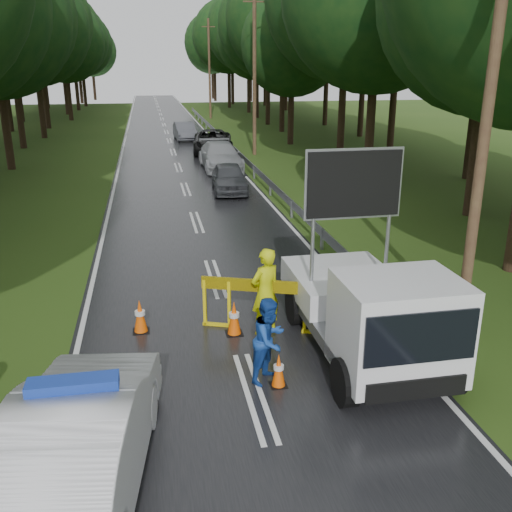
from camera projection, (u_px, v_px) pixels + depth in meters
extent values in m
plane|color=#2A4814|center=(254.00, 395.00, 10.34)|extent=(160.00, 160.00, 0.00)
cube|color=black|center=(173.00, 152.00, 38.25)|extent=(7.00, 140.00, 0.02)
cylinder|color=gray|center=(445.00, 360.00, 10.88)|extent=(0.12, 0.12, 0.70)
cube|color=gray|center=(228.00, 143.00, 38.72)|extent=(0.05, 60.00, 0.30)
cylinder|color=#492E22|center=(489.00, 101.00, 11.50)|extent=(0.24, 0.24, 10.00)
cylinder|color=#492E22|center=(254.00, 75.00, 35.69)|extent=(0.24, 0.24, 10.00)
cube|color=#492E22|center=(254.00, 2.00, 34.33)|extent=(1.40, 0.08, 0.08)
cylinder|color=#492E22|center=(209.00, 70.00, 59.88)|extent=(0.24, 0.24, 10.00)
cube|color=#492E22|center=(208.00, 27.00, 58.52)|extent=(1.40, 0.08, 0.08)
imported|color=silver|center=(80.00, 440.00, 7.85)|extent=(2.35, 5.03, 1.60)
cube|color=#1938A5|center=(73.00, 384.00, 7.57)|extent=(1.23, 0.50, 0.16)
cube|color=gray|center=(357.00, 320.00, 12.03)|extent=(2.14, 4.43, 0.26)
cube|color=white|center=(341.00, 283.00, 12.87)|extent=(2.23, 2.54, 0.58)
cube|color=white|center=(398.00, 327.00, 10.04)|extent=(2.12, 1.70, 1.79)
cube|color=black|center=(422.00, 338.00, 9.17)|extent=(1.94, 0.06, 0.89)
cube|color=black|center=(354.00, 184.00, 11.72)|extent=(2.00, 0.14, 1.37)
cylinder|color=black|center=(345.00, 382.00, 9.94)|extent=(0.30, 0.89, 0.88)
cylinder|color=black|center=(450.00, 371.00, 10.31)|extent=(0.30, 0.89, 0.88)
cylinder|color=black|center=(296.00, 306.00, 13.06)|extent=(0.30, 0.89, 0.88)
cylinder|color=black|center=(378.00, 299.00, 13.43)|extent=(0.30, 0.89, 0.88)
cube|color=yellow|center=(205.00, 303.00, 12.89)|extent=(0.09, 0.09, 1.14)
cube|color=yellow|center=(229.00, 305.00, 12.80)|extent=(0.09, 0.09, 1.14)
cube|color=yellow|center=(305.00, 310.00, 12.52)|extent=(0.09, 0.09, 1.14)
cube|color=yellow|center=(331.00, 312.00, 12.43)|extent=(0.09, 0.09, 1.14)
cube|color=#F2CC00|center=(267.00, 286.00, 12.50)|extent=(2.78, 1.09, 0.28)
imported|color=#CDD90B|center=(265.00, 292.00, 12.37)|extent=(0.86, 0.74, 2.00)
imported|color=#17419B|center=(270.00, 340.00, 10.61)|extent=(1.02, 1.01, 1.66)
imported|color=#383A3E|center=(229.00, 178.00, 26.38)|extent=(1.80, 3.96, 1.32)
imported|color=#919398|center=(220.00, 156.00, 32.00)|extent=(2.19, 5.17, 1.49)
imported|color=black|center=(213.00, 142.00, 37.62)|extent=(3.08, 5.68, 1.51)
imported|color=#47484F|center=(185.00, 131.00, 44.13)|extent=(1.68, 4.21, 1.36)
cube|color=black|center=(86.00, 448.00, 8.90)|extent=(0.31, 0.31, 0.03)
cone|color=#FF5908|center=(84.00, 431.00, 8.80)|extent=(0.25, 0.25, 0.63)
cube|color=black|center=(278.00, 385.00, 10.64)|extent=(0.31, 0.31, 0.03)
cone|color=#FF5908|center=(279.00, 370.00, 10.53)|extent=(0.26, 0.26, 0.65)
cube|color=black|center=(234.00, 334.00, 12.67)|extent=(0.37, 0.37, 0.03)
cone|color=#FF5908|center=(234.00, 318.00, 12.54)|extent=(0.31, 0.31, 0.77)
cube|color=black|center=(141.00, 331.00, 12.77)|extent=(0.37, 0.37, 0.03)
cone|color=#FF5908|center=(140.00, 316.00, 12.65)|extent=(0.30, 0.30, 0.76)
cube|color=black|center=(353.00, 289.00, 15.14)|extent=(0.33, 0.33, 0.03)
cone|color=#FF5908|center=(354.00, 277.00, 15.02)|extent=(0.28, 0.28, 0.69)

